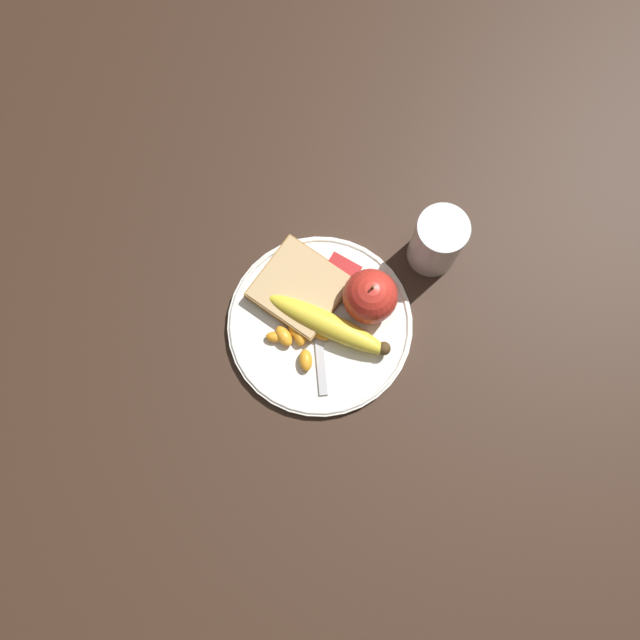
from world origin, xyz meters
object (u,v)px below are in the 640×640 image
(apple, at_px, (370,296))
(bread_slice, at_px, (300,288))
(banana, at_px, (329,323))
(plate, at_px, (320,324))
(fork, at_px, (318,327))
(juice_glass, at_px, (437,242))
(jam_packet, at_px, (341,272))

(apple, xyz_separation_m, bread_slice, (0.09, 0.03, -0.03))
(apple, relative_size, bread_slice, 0.68)
(bread_slice, bearing_deg, banana, 158.21)
(plate, xyz_separation_m, bread_slice, (0.05, -0.03, 0.02))
(plate, bearing_deg, apple, -126.91)
(apple, bearing_deg, fork, 56.45)
(juice_glass, height_order, apple, juice_glass)
(plate, height_order, apple, apple)
(plate, bearing_deg, bread_slice, -29.71)
(apple, bearing_deg, banana, 60.92)
(banana, height_order, fork, banana)
(bread_slice, xyz_separation_m, fork, (-0.05, 0.04, -0.01))
(fork, bearing_deg, plate, -31.87)
(apple, distance_m, banana, 0.07)
(juice_glass, height_order, bread_slice, juice_glass)
(apple, height_order, jam_packet, apple)
(jam_packet, bearing_deg, apple, 161.56)
(banana, xyz_separation_m, fork, (0.01, 0.01, -0.02))
(juice_glass, relative_size, fork, 0.71)
(plate, bearing_deg, fork, 93.48)
(bread_slice, relative_size, jam_packet, 2.68)
(juice_glass, distance_m, jam_packet, 0.14)
(fork, distance_m, jam_packet, 0.09)
(jam_packet, bearing_deg, bread_slice, 52.04)
(banana, distance_m, jam_packet, 0.08)
(plate, relative_size, banana, 1.40)
(banana, bearing_deg, apple, -119.08)
(fork, bearing_deg, banana, -86.72)
(apple, relative_size, jam_packet, 1.82)
(juice_glass, distance_m, bread_slice, 0.21)
(plate, distance_m, banana, 0.03)
(bread_slice, height_order, fork, bread_slice)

